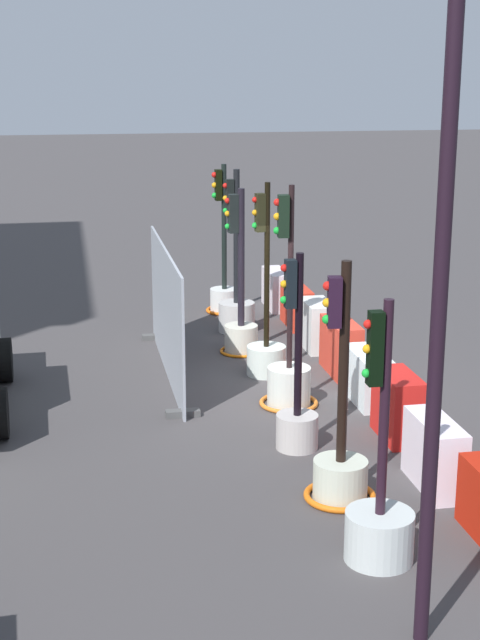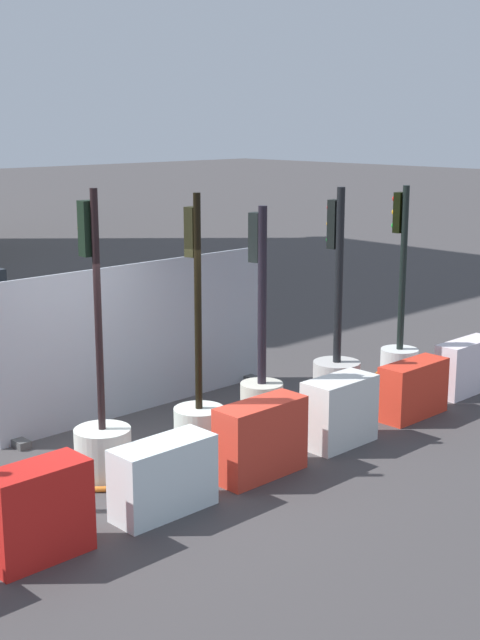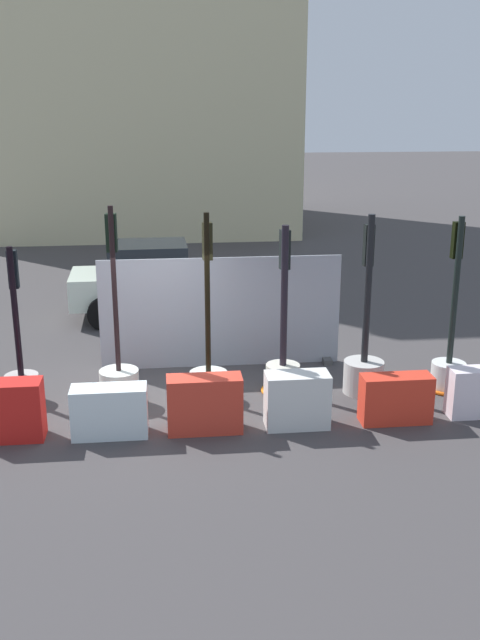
# 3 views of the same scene
# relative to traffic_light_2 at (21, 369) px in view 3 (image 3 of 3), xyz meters

# --- Properties ---
(ground_plane) EXTENTS (120.00, 120.00, 0.00)m
(ground_plane) POSITION_rel_traffic_light_2_xyz_m (2.25, -0.22, -0.57)
(ground_plane) COLOR #413E3F
(traffic_light_2) EXTENTS (0.56, 0.56, 2.65)m
(traffic_light_2) POSITION_rel_traffic_light_2_xyz_m (0.00, 0.00, 0.00)
(traffic_light_2) COLOR #B8B1AD
(traffic_light_2) RESTS_ON ground_plane
(traffic_light_3) EXTENTS (0.89, 0.89, 3.32)m
(traffic_light_3) POSITION_rel_traffic_light_2_xyz_m (1.64, -0.28, -0.07)
(traffic_light_3) COLOR silver
(traffic_light_3) RESTS_ON ground_plane
(traffic_light_4) EXTENTS (0.64, 0.64, 3.18)m
(traffic_light_4) POSITION_rel_traffic_light_2_xyz_m (3.13, -0.25, -0.03)
(traffic_light_4) COLOR silver
(traffic_light_4) RESTS_ON ground_plane
(traffic_light_5) EXTENTS (0.76, 0.76, 2.93)m
(traffic_light_5) POSITION_rel_traffic_light_2_xyz_m (4.43, -0.07, 0.02)
(traffic_light_5) COLOR beige
(traffic_light_5) RESTS_ON ground_plane
(traffic_light_6) EXTENTS (0.69, 0.69, 3.11)m
(traffic_light_6) POSITION_rel_traffic_light_2_xyz_m (5.82, -0.24, 0.01)
(traffic_light_6) COLOR #BDBAB6
(traffic_light_6) RESTS_ON ground_plane
(traffic_light_7) EXTENTS (0.78, 0.78, 3.06)m
(traffic_light_7) POSITION_rel_traffic_light_2_xyz_m (7.34, -0.26, -0.02)
(traffic_light_7) COLOR silver
(traffic_light_7) RESTS_ON ground_plane
(construction_barrier_2) EXTENTS (0.97, 0.46, 0.92)m
(construction_barrier_2) POSITION_rel_traffic_light_2_xyz_m (0.09, -1.45, -0.11)
(construction_barrier_2) COLOR red
(construction_barrier_2) RESTS_ON ground_plane
(construction_barrier_3) EXTENTS (1.13, 0.46, 0.78)m
(construction_barrier_3) POSITION_rel_traffic_light_2_xyz_m (1.55, -1.49, -0.18)
(construction_barrier_3) COLOR white
(construction_barrier_3) RESTS_ON ground_plane
(construction_barrier_4) EXTENTS (1.14, 0.44, 0.89)m
(construction_barrier_4) POSITION_rel_traffic_light_2_xyz_m (2.99, -1.50, -0.12)
(construction_barrier_4) COLOR red
(construction_barrier_4) RESTS_ON ground_plane
(construction_barrier_5) EXTENTS (0.99, 0.48, 0.87)m
(construction_barrier_5) POSITION_rel_traffic_light_2_xyz_m (4.42, -1.47, -0.13)
(construction_barrier_5) COLOR silver
(construction_barrier_5) RESTS_ON ground_plane
(construction_barrier_6) EXTENTS (1.11, 0.42, 0.77)m
(construction_barrier_6) POSITION_rel_traffic_light_2_xyz_m (5.99, -1.48, -0.18)
(construction_barrier_6) COLOR red
(construction_barrier_6) RESTS_ON ground_plane
(car_white_van) EXTENTS (4.04, 2.08, 1.74)m
(car_white_van) POSITION_rel_traffic_light_2_xyz_m (2.25, 4.82, 0.29)
(car_white_van) COLOR silver
(car_white_van) RESTS_ON ground_plane
(site_fence_panel) EXTENTS (4.54, 0.50, 2.11)m
(site_fence_panel) POSITION_rel_traffic_light_2_xyz_m (3.48, 1.34, 0.45)
(site_fence_panel) COLOR #9AA1AC
(site_fence_panel) RESTS_ON ground_plane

